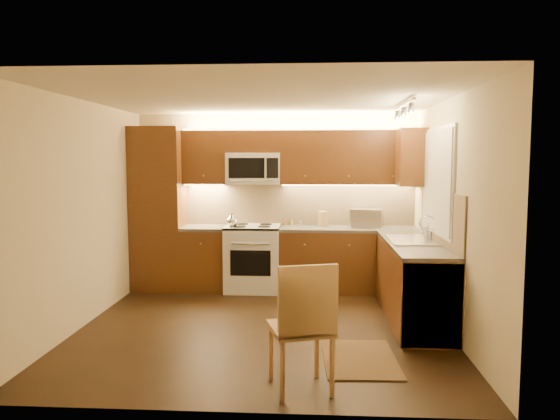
# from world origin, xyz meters

# --- Properties ---
(floor) EXTENTS (4.00, 4.00, 0.01)m
(floor) POSITION_xyz_m (0.00, 0.00, 0.00)
(floor) COLOR black
(floor) RESTS_ON ground
(ceiling) EXTENTS (4.00, 4.00, 0.01)m
(ceiling) POSITION_xyz_m (0.00, 0.00, 2.50)
(ceiling) COLOR beige
(ceiling) RESTS_ON ground
(wall_back) EXTENTS (4.00, 0.01, 2.50)m
(wall_back) POSITION_xyz_m (0.00, 2.00, 1.25)
(wall_back) COLOR beige
(wall_back) RESTS_ON ground
(wall_front) EXTENTS (4.00, 0.01, 2.50)m
(wall_front) POSITION_xyz_m (0.00, -2.00, 1.25)
(wall_front) COLOR beige
(wall_front) RESTS_ON ground
(wall_left) EXTENTS (0.01, 4.00, 2.50)m
(wall_left) POSITION_xyz_m (-2.00, 0.00, 1.25)
(wall_left) COLOR beige
(wall_left) RESTS_ON ground
(wall_right) EXTENTS (0.01, 4.00, 2.50)m
(wall_right) POSITION_xyz_m (2.00, 0.00, 1.25)
(wall_right) COLOR beige
(wall_right) RESTS_ON ground
(pantry) EXTENTS (0.70, 0.60, 2.30)m
(pantry) POSITION_xyz_m (-1.65, 1.70, 1.15)
(pantry) COLOR #431F0E
(pantry) RESTS_ON floor
(base_cab_back_left) EXTENTS (0.62, 0.60, 0.86)m
(base_cab_back_left) POSITION_xyz_m (-0.99, 1.70, 0.43)
(base_cab_back_left) COLOR #431F0E
(base_cab_back_left) RESTS_ON floor
(counter_back_left) EXTENTS (0.62, 0.60, 0.04)m
(counter_back_left) POSITION_xyz_m (-0.99, 1.70, 0.88)
(counter_back_left) COLOR #363431
(counter_back_left) RESTS_ON base_cab_back_left
(base_cab_back_right) EXTENTS (1.92, 0.60, 0.86)m
(base_cab_back_right) POSITION_xyz_m (1.04, 1.70, 0.43)
(base_cab_back_right) COLOR #431F0E
(base_cab_back_right) RESTS_ON floor
(counter_back_right) EXTENTS (1.92, 0.60, 0.04)m
(counter_back_right) POSITION_xyz_m (1.04, 1.70, 0.88)
(counter_back_right) COLOR #363431
(counter_back_right) RESTS_ON base_cab_back_right
(base_cab_right) EXTENTS (0.60, 2.00, 0.86)m
(base_cab_right) POSITION_xyz_m (1.70, 0.40, 0.43)
(base_cab_right) COLOR #431F0E
(base_cab_right) RESTS_ON floor
(counter_right) EXTENTS (0.60, 2.00, 0.04)m
(counter_right) POSITION_xyz_m (1.70, 0.40, 0.88)
(counter_right) COLOR #363431
(counter_right) RESTS_ON base_cab_right
(dishwasher) EXTENTS (0.58, 0.60, 0.84)m
(dishwasher) POSITION_xyz_m (1.70, -0.30, 0.43)
(dishwasher) COLOR silver
(dishwasher) RESTS_ON floor
(backsplash_back) EXTENTS (3.30, 0.02, 0.60)m
(backsplash_back) POSITION_xyz_m (0.35, 1.99, 1.20)
(backsplash_back) COLOR tan
(backsplash_back) RESTS_ON wall_back
(backsplash_right) EXTENTS (0.02, 2.00, 0.60)m
(backsplash_right) POSITION_xyz_m (1.99, 0.40, 1.20)
(backsplash_right) COLOR tan
(backsplash_right) RESTS_ON wall_right
(upper_cab_back_left) EXTENTS (0.62, 0.35, 0.75)m
(upper_cab_back_left) POSITION_xyz_m (-0.99, 1.82, 1.88)
(upper_cab_back_left) COLOR #431F0E
(upper_cab_back_left) RESTS_ON wall_back
(upper_cab_back_right) EXTENTS (1.92, 0.35, 0.75)m
(upper_cab_back_right) POSITION_xyz_m (1.04, 1.82, 1.88)
(upper_cab_back_right) COLOR #431F0E
(upper_cab_back_right) RESTS_ON wall_back
(upper_cab_bridge) EXTENTS (0.76, 0.35, 0.31)m
(upper_cab_bridge) POSITION_xyz_m (-0.30, 1.82, 2.09)
(upper_cab_bridge) COLOR #431F0E
(upper_cab_bridge) RESTS_ON wall_back
(upper_cab_right_corner) EXTENTS (0.35, 0.50, 0.75)m
(upper_cab_right_corner) POSITION_xyz_m (1.82, 1.40, 1.88)
(upper_cab_right_corner) COLOR #431F0E
(upper_cab_right_corner) RESTS_ON wall_right
(stove) EXTENTS (0.76, 0.65, 0.92)m
(stove) POSITION_xyz_m (-0.30, 1.68, 0.46)
(stove) COLOR silver
(stove) RESTS_ON floor
(microwave) EXTENTS (0.76, 0.38, 0.44)m
(microwave) POSITION_xyz_m (-0.30, 1.81, 1.72)
(microwave) COLOR silver
(microwave) RESTS_ON wall_back
(window_frame) EXTENTS (0.03, 1.44, 1.24)m
(window_frame) POSITION_xyz_m (1.99, 0.55, 1.60)
(window_frame) COLOR silver
(window_frame) RESTS_ON wall_right
(window_blinds) EXTENTS (0.02, 1.36, 1.16)m
(window_blinds) POSITION_xyz_m (1.97, 0.55, 1.60)
(window_blinds) COLOR silver
(window_blinds) RESTS_ON wall_right
(sink) EXTENTS (0.52, 0.86, 0.15)m
(sink) POSITION_xyz_m (1.70, 0.55, 0.98)
(sink) COLOR silver
(sink) RESTS_ON counter_right
(faucet) EXTENTS (0.20, 0.04, 0.30)m
(faucet) POSITION_xyz_m (1.88, 0.55, 1.05)
(faucet) COLOR silver
(faucet) RESTS_ON counter_right
(track_light_bar) EXTENTS (0.04, 1.20, 0.03)m
(track_light_bar) POSITION_xyz_m (1.55, 0.40, 2.46)
(track_light_bar) COLOR silver
(track_light_bar) RESTS_ON ceiling
(kettle) EXTENTS (0.17, 0.17, 0.20)m
(kettle) POSITION_xyz_m (-0.57, 1.52, 1.02)
(kettle) COLOR silver
(kettle) RESTS_ON stove
(toaster_oven) EXTENTS (0.49, 0.41, 0.26)m
(toaster_oven) POSITION_xyz_m (1.30, 1.78, 1.03)
(toaster_oven) COLOR silver
(toaster_oven) RESTS_ON counter_back_right
(knife_block) EXTENTS (0.14, 0.17, 0.21)m
(knife_block) POSITION_xyz_m (0.68, 1.85, 1.01)
(knife_block) COLOR #986E45
(knife_block) RESTS_ON counter_back_right
(spice_jar_a) EXTENTS (0.05, 0.05, 0.11)m
(spice_jar_a) POSITION_xyz_m (0.14, 1.94, 0.95)
(spice_jar_a) COLOR silver
(spice_jar_a) RESTS_ON counter_back_right
(spice_jar_b) EXTENTS (0.05, 0.05, 0.10)m
(spice_jar_b) POSITION_xyz_m (0.14, 1.93, 0.95)
(spice_jar_b) COLOR brown
(spice_jar_b) RESTS_ON counter_back_right
(spice_jar_c) EXTENTS (0.05, 0.05, 0.09)m
(spice_jar_c) POSITION_xyz_m (0.37, 1.85, 0.95)
(spice_jar_c) COLOR silver
(spice_jar_c) RESTS_ON counter_back_right
(spice_jar_d) EXTENTS (0.04, 0.04, 0.08)m
(spice_jar_d) POSITION_xyz_m (0.23, 1.94, 0.94)
(spice_jar_d) COLOR #AF9834
(spice_jar_d) RESTS_ON counter_back_right
(soap_bottle) EXTENTS (0.10, 0.10, 0.18)m
(soap_bottle) POSITION_xyz_m (1.94, 0.81, 0.99)
(soap_bottle) COLOR #B8B9BD
(soap_bottle) RESTS_ON counter_right
(rug) EXTENTS (0.70, 1.02, 0.01)m
(rug) POSITION_xyz_m (0.98, -0.90, 0.01)
(rug) COLOR black
(rug) RESTS_ON floor
(dining_chair) EXTENTS (0.58, 0.58, 1.05)m
(dining_chair) POSITION_xyz_m (0.44, -1.57, 0.53)
(dining_chair) COLOR #986E45
(dining_chair) RESTS_ON floor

